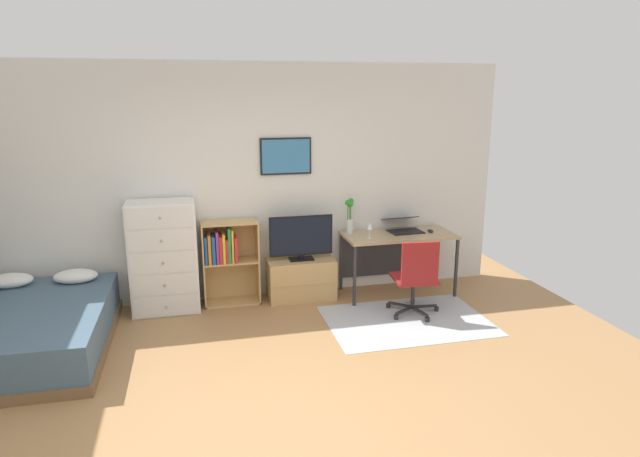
# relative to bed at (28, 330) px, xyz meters

# --- Properties ---
(ground_plane) EXTENTS (7.20, 7.20, 0.00)m
(ground_plane) POSITION_rel_bed_xyz_m (2.16, -1.41, -0.22)
(ground_plane) COLOR #A87A4C
(wall_back_with_posters) EXTENTS (6.12, 0.09, 2.70)m
(wall_back_with_posters) POSITION_rel_bed_xyz_m (2.17, 1.02, 1.13)
(wall_back_with_posters) COLOR silver
(wall_back_with_posters) RESTS_ON ground_plane
(area_rug) EXTENTS (1.70, 1.20, 0.01)m
(area_rug) POSITION_rel_bed_xyz_m (3.71, -0.16, -0.22)
(area_rug) COLOR #B2B7BC
(area_rug) RESTS_ON ground_plane
(bed) EXTENTS (1.45, 1.94, 0.56)m
(bed) POSITION_rel_bed_xyz_m (0.00, 0.00, 0.00)
(bed) COLOR brown
(bed) RESTS_ON ground_plane
(dresser) EXTENTS (0.72, 0.46, 1.24)m
(dresser) POSITION_rel_bed_xyz_m (1.22, 0.74, 0.40)
(dresser) COLOR white
(dresser) RESTS_ON ground_plane
(bookshelf) EXTENTS (0.63, 0.30, 0.96)m
(bookshelf) POSITION_rel_bed_xyz_m (1.90, 0.81, 0.34)
(bookshelf) COLOR tan
(bookshelf) RESTS_ON ground_plane
(tv_stand) EXTENTS (0.78, 0.41, 0.48)m
(tv_stand) POSITION_rel_bed_xyz_m (2.75, 0.76, 0.02)
(tv_stand) COLOR tan
(tv_stand) RESTS_ON ground_plane
(television) EXTENTS (0.74, 0.16, 0.52)m
(television) POSITION_rel_bed_xyz_m (2.75, 0.74, 0.51)
(television) COLOR black
(television) RESTS_ON tv_stand
(desk) EXTENTS (1.31, 0.62, 0.74)m
(desk) POSITION_rel_bed_xyz_m (3.91, 0.73, 0.39)
(desk) COLOR tan
(desk) RESTS_ON ground_plane
(office_chair) EXTENTS (0.57, 0.58, 0.86)m
(office_chair) POSITION_rel_bed_xyz_m (3.84, -0.05, 0.23)
(office_chair) COLOR #232326
(office_chair) RESTS_ON ground_plane
(laptop) EXTENTS (0.42, 0.45, 0.17)m
(laptop) POSITION_rel_bed_xyz_m (4.02, 0.79, 0.58)
(laptop) COLOR black
(laptop) RESTS_ON desk
(computer_mouse) EXTENTS (0.06, 0.10, 0.03)m
(computer_mouse) POSITION_rel_bed_xyz_m (4.31, 0.64, 0.53)
(computer_mouse) COLOR #262628
(computer_mouse) RESTS_ON desk
(bamboo_vase) EXTENTS (0.11, 0.09, 0.41)m
(bamboo_vase) POSITION_rel_bed_xyz_m (3.36, 0.85, 0.74)
(bamboo_vase) COLOR silver
(bamboo_vase) RESTS_ON desk
(wine_glass) EXTENTS (0.07, 0.07, 0.18)m
(wine_glass) POSITION_rel_bed_xyz_m (3.52, 0.55, 0.65)
(wine_glass) COLOR silver
(wine_glass) RESTS_ON desk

